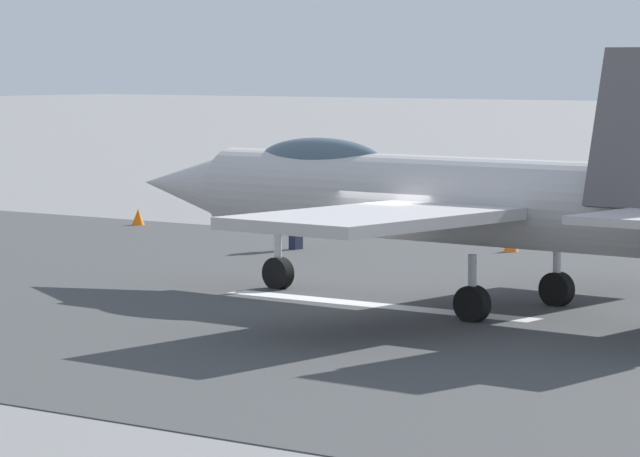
{
  "coord_description": "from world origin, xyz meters",
  "views": [
    {
      "loc": [
        -22.77,
        32.49,
        5.3
      ],
      "look_at": [
        -2.05,
        5.08,
        2.2
      ],
      "focal_mm": 102.93,
      "sensor_mm": 36.0,
      "label": 1
    }
  ],
  "objects": [
    {
      "name": "ground_plane",
      "position": [
        0.0,
        0.0,
        0.0
      ],
      "size": [
        400.0,
        400.0,
        0.0
      ],
      "primitive_type": "plane",
      "color": "slate"
    },
    {
      "name": "runway_strip",
      "position": [
        -0.02,
        0.0,
        0.01
      ],
      "size": [
        240.0,
        26.0,
        0.02
      ],
      "color": "#3F4041",
      "rests_on": "ground"
    },
    {
      "name": "fighter_jet",
      "position": [
        -1.03,
        -0.82,
        2.42
      ],
      "size": [
        17.24,
        13.65,
        5.62
      ],
      "color": "#B5B2B2",
      "rests_on": "ground"
    },
    {
      "name": "crew_person",
      "position": [
        9.11,
        -8.55,
        0.87
      ],
      "size": [
        0.63,
        0.46,
        1.74
      ],
      "color": "#1E2338",
      "rests_on": "ground"
    },
    {
      "name": "marker_cone_mid",
      "position": [
        3.85,
        -11.65,
        0.28
      ],
      "size": [
        0.44,
        0.44,
        0.55
      ],
      "primitive_type": "cone",
      "color": "orange",
      "rests_on": "ground"
    },
    {
      "name": "marker_cone_far",
      "position": [
        18.07,
        -11.65,
        0.28
      ],
      "size": [
        0.44,
        0.44,
        0.55
      ],
      "primitive_type": "cone",
      "color": "orange",
      "rests_on": "ground"
    }
  ]
}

